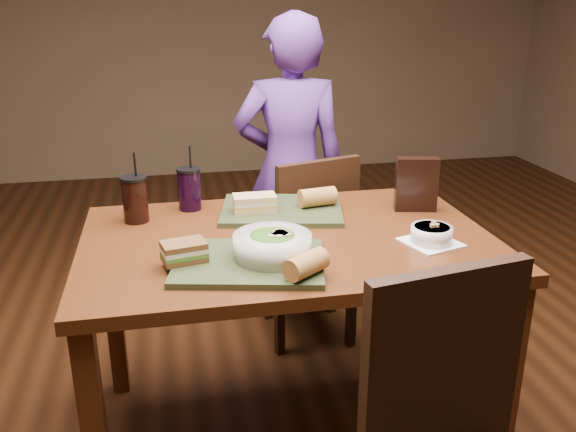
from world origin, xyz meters
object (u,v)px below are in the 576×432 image
at_px(soup_bowl, 431,234).
at_px(cup_cola, 135,199).
at_px(diner, 290,171).
at_px(chip_bag, 416,184).
at_px(tray_near, 249,262).
at_px(tray_far, 282,210).
at_px(sandwich_far, 255,203).
at_px(cup_berry, 189,189).
at_px(salad_bowl, 272,244).
at_px(sandwich_near, 184,251).
at_px(baguette_near, 306,264).
at_px(chair_far, 312,242).
at_px(baguette_far, 317,197).
at_px(dining_table, 288,262).

relative_size(soup_bowl, cup_cola, 0.80).
height_order(diner, chip_bag, diner).
distance_m(tray_near, tray_far, 0.46).
relative_size(sandwich_far, cup_cola, 0.61).
bearing_deg(soup_bowl, cup_berry, 146.41).
distance_m(diner, salad_bowl, 1.13).
bearing_deg(diner, tray_near, 78.19).
bearing_deg(sandwich_near, chip_bag, 21.52).
bearing_deg(sandwich_far, soup_bowl, -35.41).
relative_size(soup_bowl, chip_bag, 1.01).
height_order(tray_far, baguette_near, baguette_near).
height_order(salad_bowl, cup_cola, cup_cola).
height_order(chair_far, soup_bowl, chair_far).
relative_size(sandwich_far, baguette_near, 1.17).
bearing_deg(sandwich_near, tray_near, -8.81).
height_order(soup_bowl, sandwich_near, sandwich_near).
bearing_deg(baguette_near, tray_far, 85.74).
bearing_deg(diner, chip_bag, 117.93).
xyz_separation_m(tray_near, sandwich_far, (0.08, 0.41, 0.04)).
height_order(sandwich_near, cup_cola, cup_cola).
bearing_deg(chip_bag, diner, 125.08).
relative_size(tray_near, salad_bowl, 1.86).
bearing_deg(sandwich_far, tray_near, -100.72).
xyz_separation_m(chair_far, tray_near, (-0.38, -0.78, 0.28)).
xyz_separation_m(soup_bowl, sandwich_far, (-0.50, 0.36, 0.02)).
bearing_deg(sandwich_near, chair_far, 53.26).
relative_size(salad_bowl, sandwich_near, 1.67).
height_order(baguette_far, cup_cola, cup_cola).
xyz_separation_m(chair_far, soup_bowl, (0.20, -0.72, 0.30)).
bearing_deg(tray_far, sandwich_near, -131.86).
relative_size(tray_near, chip_bag, 2.18).
bearing_deg(diner, baguette_far, 92.15).
bearing_deg(cup_berry, sandwich_near, -94.77).
height_order(dining_table, baguette_near, baguette_near).
bearing_deg(tray_far, tray_near, -112.46).
bearing_deg(chair_far, diner, 95.33).
height_order(baguette_near, cup_berry, cup_berry).
bearing_deg(cup_cola, sandwich_near, -70.66).
bearing_deg(salad_bowl, dining_table, 65.74).
bearing_deg(tray_near, soup_bowl, 5.34).
xyz_separation_m(sandwich_far, baguette_near, (0.06, -0.54, 0.00)).
relative_size(baguette_far, chip_bag, 0.68).
height_order(tray_far, salad_bowl, salad_bowl).
height_order(chair_far, cup_berry, cup_berry).
xyz_separation_m(sandwich_far, chip_bag, (0.57, -0.05, 0.05)).
xyz_separation_m(baguette_near, cup_berry, (-0.27, 0.66, 0.03)).
xyz_separation_m(dining_table, cup_berry, (-0.29, 0.34, 0.17)).
bearing_deg(diner, salad_bowl, 81.40).
height_order(cup_berry, chip_bag, cup_berry).
bearing_deg(salad_bowl, sandwich_far, 88.77).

